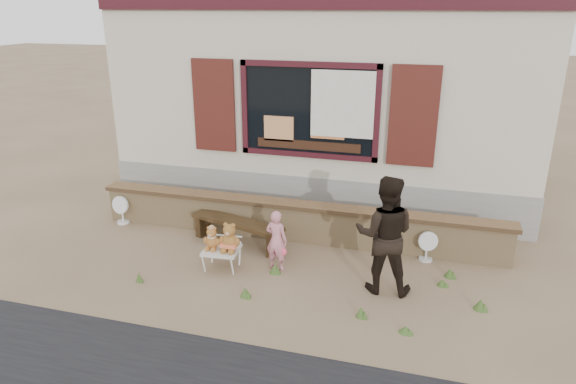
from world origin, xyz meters
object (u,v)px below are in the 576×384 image
(teddy_bear_right, at_px, (230,236))
(bench, at_px, (237,227))
(teddy_bear_left, at_px, (212,237))
(folding_chair, at_px, (222,251))
(child, at_px, (276,240))
(adult, at_px, (385,235))

(teddy_bear_right, bearing_deg, bench, 99.63)
(teddy_bear_left, bearing_deg, folding_chair, 0.00)
(bench, relative_size, folding_chair, 3.04)
(bench, bearing_deg, teddy_bear_right, -60.06)
(folding_chair, distance_m, teddy_bear_left, 0.26)
(bench, height_order, teddy_bear_right, teddy_bear_right)
(folding_chair, distance_m, teddy_bear_right, 0.29)
(child, xyz_separation_m, adult, (1.61, -0.18, 0.37))
(folding_chair, bearing_deg, bench, 90.35)
(teddy_bear_right, relative_size, child, 0.47)
(bench, relative_size, adult, 1.01)
(teddy_bear_left, bearing_deg, bench, 81.06)
(folding_chair, xyz_separation_m, teddy_bear_left, (-0.14, -0.01, 0.21))
(bench, xyz_separation_m, folding_chair, (0.08, -0.85, -0.02))
(folding_chair, bearing_deg, child, 10.74)
(child, height_order, adult, adult)
(child, relative_size, adult, 0.56)
(folding_chair, relative_size, teddy_bear_right, 1.25)
(adult, bearing_deg, teddy_bear_left, -1.33)
(bench, height_order, adult, adult)
(folding_chair, height_order, child, child)
(bench, relative_size, child, 1.81)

